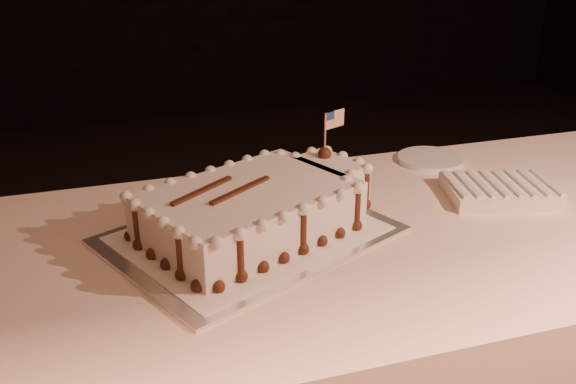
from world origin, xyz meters
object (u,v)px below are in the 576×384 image
object	(u,v)px
banquet_table	(395,369)
sheet_cake	(260,207)
side_plate	(430,159)
cake_board	(250,235)
napkin_stack	(500,190)

from	to	relation	value
banquet_table	sheet_cake	size ratio (longest dim) A/B	4.62
side_plate	cake_board	bearing A→B (deg)	-154.31
cake_board	banquet_table	bearing A→B (deg)	-31.44
cake_board	side_plate	size ratio (longest dim) A/B	3.11
banquet_table	side_plate	size ratio (longest dim) A/B	14.24
sheet_cake	side_plate	xyz separation A→B (m)	(0.52, 0.25, -0.05)
cake_board	napkin_stack	distance (m)	0.59
napkin_stack	side_plate	bearing A→B (deg)	98.41
napkin_stack	side_plate	distance (m)	0.25
cake_board	sheet_cake	world-z (taller)	sheet_cake
napkin_stack	side_plate	xyz separation A→B (m)	(-0.04, 0.25, -0.01)
cake_board	sheet_cake	distance (m)	0.06
sheet_cake	napkin_stack	xyz separation A→B (m)	(0.56, 0.00, -0.04)
banquet_table	sheet_cake	xyz separation A→B (m)	(-0.30, 0.05, 0.43)
banquet_table	side_plate	xyz separation A→B (m)	(0.22, 0.31, 0.38)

